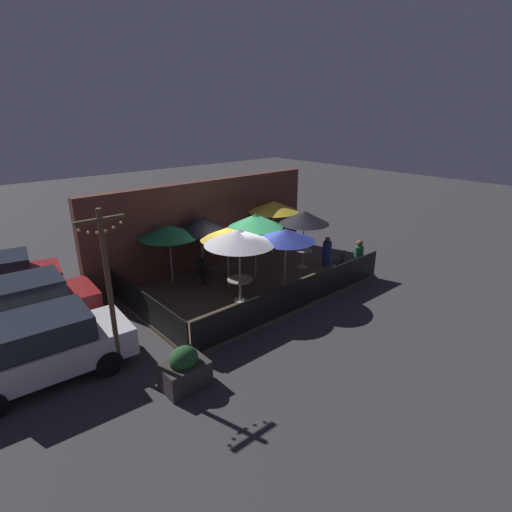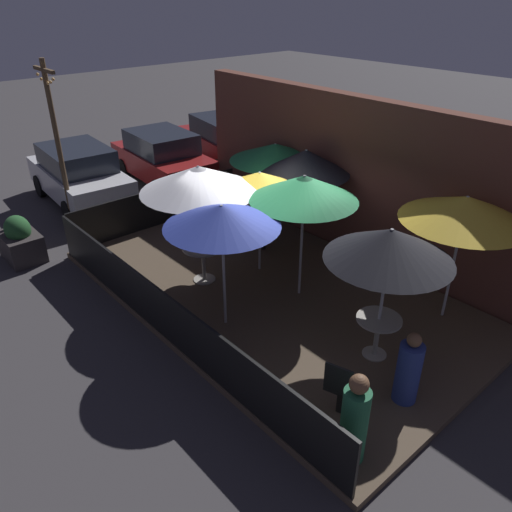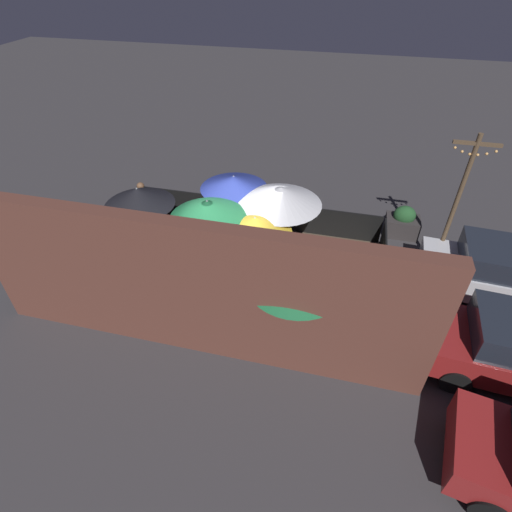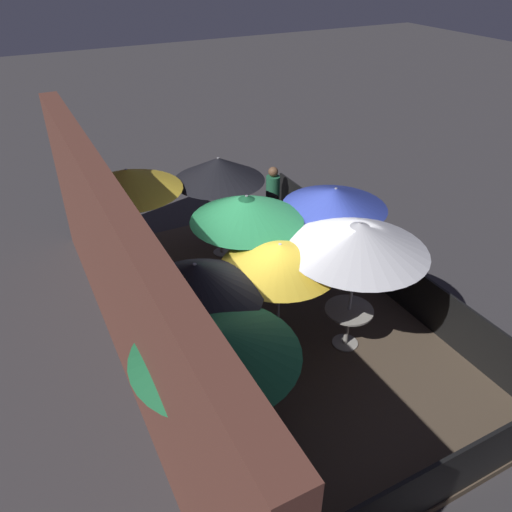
# 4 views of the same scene
# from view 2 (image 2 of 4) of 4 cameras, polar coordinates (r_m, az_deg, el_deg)

# --- Properties ---
(ground_plane) EXTENTS (60.00, 60.00, 0.00)m
(ground_plane) POSITION_cam_2_polar(r_m,az_deg,el_deg) (10.13, 1.63, -4.34)
(ground_plane) COLOR #383538
(patio_deck) EXTENTS (8.38, 4.93, 0.12)m
(patio_deck) POSITION_cam_2_polar(r_m,az_deg,el_deg) (10.10, 1.64, -4.05)
(patio_deck) COLOR brown
(patio_deck) RESTS_ON ground_plane
(building_wall) EXTENTS (9.98, 0.36, 3.52)m
(building_wall) POSITION_cam_2_polar(r_m,az_deg,el_deg) (11.18, 12.09, 8.39)
(building_wall) COLOR brown
(building_wall) RESTS_ON ground_plane
(fence_front) EXTENTS (8.18, 0.05, 0.95)m
(fence_front) POSITION_cam_2_polar(r_m,az_deg,el_deg) (8.61, -10.33, -6.72)
(fence_front) COLOR black
(fence_front) RESTS_ON patio_deck
(fence_side_left) EXTENTS (0.05, 4.73, 0.95)m
(fence_side_left) POSITION_cam_2_polar(r_m,az_deg,el_deg) (12.85, -11.00, 5.58)
(fence_side_left) COLOR black
(fence_side_left) RESTS_ON patio_deck
(patio_umbrella_0) EXTENTS (1.94, 1.94, 2.30)m
(patio_umbrella_0) POSITION_cam_2_polar(r_m,az_deg,el_deg) (7.55, 15.07, 1.26)
(patio_umbrella_0) COLOR #B2B2B7
(patio_umbrella_0) RESTS_ON patio_deck
(patio_umbrella_1) EXTENTS (2.25, 2.25, 2.45)m
(patio_umbrella_1) POSITION_cam_2_polar(r_m,az_deg,el_deg) (9.47, -6.56, 8.76)
(patio_umbrella_1) COLOR #B2B2B7
(patio_umbrella_1) RESTS_ON patio_deck
(patio_umbrella_2) EXTENTS (1.94, 1.94, 2.30)m
(patio_umbrella_2) POSITION_cam_2_polar(r_m,az_deg,el_deg) (8.08, -3.93, 4.57)
(patio_umbrella_2) COLOR #B2B2B7
(patio_umbrella_2) RESTS_ON patio_deck
(patio_umbrella_3) EXTENTS (2.16, 2.16, 2.14)m
(patio_umbrella_3) POSITION_cam_2_polar(r_m,az_deg,el_deg) (11.91, 2.21, 11.77)
(patio_umbrella_3) COLOR #B2B2B7
(patio_umbrella_3) RESTS_ON patio_deck
(patio_umbrella_4) EXTENTS (1.98, 1.98, 2.45)m
(patio_umbrella_4) POSITION_cam_2_polar(r_m,az_deg,el_deg) (8.98, 5.52, 7.72)
(patio_umbrella_4) COLOR #B2B2B7
(patio_umbrella_4) RESTS_ON patio_deck
(patio_umbrella_5) EXTENTS (1.93, 1.93, 2.31)m
(patio_umbrella_5) POSITION_cam_2_polar(r_m,az_deg,el_deg) (10.92, 5.71, 10.64)
(patio_umbrella_5) COLOR #B2B2B7
(patio_umbrella_5) RESTS_ON patio_deck
(patio_umbrella_6) EXTENTS (2.12, 2.12, 2.35)m
(patio_umbrella_6) POSITION_cam_2_polar(r_m,az_deg,el_deg) (8.96, 22.79, 5.00)
(patio_umbrella_6) COLOR #B2B2B7
(patio_umbrella_6) RESTS_ON patio_deck
(patio_umbrella_7) EXTENTS (1.88, 1.88, 2.17)m
(patio_umbrella_7) POSITION_cam_2_polar(r_m,az_deg,el_deg) (9.92, 0.44, 8.43)
(patio_umbrella_7) COLOR #B2B2B7
(patio_umbrella_7) RESTS_ON patio_deck
(dining_table_0) EXTENTS (0.73, 0.73, 0.73)m
(dining_table_0) POSITION_cam_2_polar(r_m,az_deg,el_deg) (8.31, 13.78, -7.85)
(dining_table_0) COLOR #9E998E
(dining_table_0) RESTS_ON patio_deck
(dining_table_1) EXTENTS (0.83, 0.83, 0.77)m
(dining_table_1) POSITION_cam_2_polar(r_m,az_deg,el_deg) (10.12, -6.07, 0.25)
(dining_table_1) COLOR #9E998E
(dining_table_1) RESTS_ON patio_deck
(patio_chair_0) EXTENTS (0.44, 0.44, 0.95)m
(patio_chair_0) POSITION_cam_2_polar(r_m,az_deg,el_deg) (11.37, 1.05, 3.28)
(patio_chair_0) COLOR black
(patio_chair_0) RESTS_ON patio_deck
(patio_chair_1) EXTENTS (0.50, 0.50, 0.95)m
(patio_chair_1) POSITION_cam_2_polar(r_m,az_deg,el_deg) (7.20, 9.61, -14.44)
(patio_chair_1) COLOR black
(patio_chair_1) RESTS_ON patio_deck
(patron_0) EXTENTS (0.38, 0.38, 1.19)m
(patron_0) POSITION_cam_2_polar(r_m,az_deg,el_deg) (7.64, 17.03, -12.43)
(patron_0) COLOR navy
(patron_0) RESTS_ON patio_deck
(patron_1) EXTENTS (0.47, 0.47, 1.36)m
(patron_1) POSITION_cam_2_polar(r_m,az_deg,el_deg) (6.63, 11.17, -18.03)
(patron_1) COLOR #236642
(patron_1) RESTS_ON patio_deck
(planter_box) EXTENTS (1.06, 0.74, 1.05)m
(planter_box) POSITION_cam_2_polar(r_m,az_deg,el_deg) (12.37, -25.33, 1.57)
(planter_box) COLOR #332D2D
(planter_box) RESTS_ON ground_plane
(light_post) EXTENTS (1.10, 0.12, 4.10)m
(light_post) POSITION_cam_2_polar(r_m,az_deg,el_deg) (13.00, -21.77, 12.26)
(light_post) COLOR brown
(light_post) RESTS_ON ground_plane
(parked_car_0) EXTENTS (4.05, 1.99, 1.62)m
(parked_car_0) POSITION_cam_2_polar(r_m,az_deg,el_deg) (14.97, -19.57, 8.80)
(parked_car_0) COLOR silver
(parked_car_0) RESTS_ON ground_plane
(parked_car_1) EXTENTS (3.98, 2.00, 1.62)m
(parked_car_1) POSITION_cam_2_polar(r_m,az_deg,el_deg) (15.89, -10.64, 11.05)
(parked_car_1) COLOR maroon
(parked_car_1) RESTS_ON ground_plane
(parked_car_2) EXTENTS (4.14, 2.36, 1.62)m
(parked_car_2) POSITION_cam_2_polar(r_m,az_deg,el_deg) (17.50, -3.70, 13.09)
(parked_car_2) COLOR maroon
(parked_car_2) RESTS_ON ground_plane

